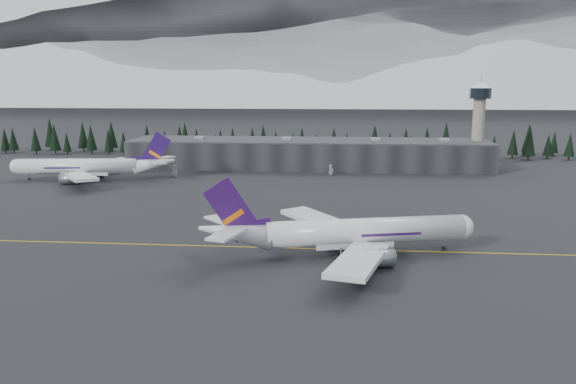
# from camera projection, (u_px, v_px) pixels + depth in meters

# --- Properties ---
(ground) EXTENTS (1400.00, 1400.00, 0.00)m
(ground) POSITION_uv_depth(u_px,v_px,m) (281.00, 245.00, 132.79)
(ground) COLOR black
(ground) RESTS_ON ground
(taxiline) EXTENTS (400.00, 0.40, 0.02)m
(taxiline) POSITION_uv_depth(u_px,v_px,m) (280.00, 248.00, 130.84)
(taxiline) COLOR gold
(taxiline) RESTS_ON ground
(terminal) EXTENTS (160.00, 30.00, 12.60)m
(terminal) POSITION_uv_depth(u_px,v_px,m) (308.00, 154.00, 253.79)
(terminal) COLOR black
(terminal) RESTS_ON ground
(control_tower) EXTENTS (10.00, 10.00, 37.70)m
(control_tower) POSITION_uv_depth(u_px,v_px,m) (479.00, 116.00, 246.99)
(control_tower) COLOR gray
(control_tower) RESTS_ON ground
(treeline) EXTENTS (360.00, 20.00, 15.00)m
(treeline) POSITION_uv_depth(u_px,v_px,m) (312.00, 142.00, 289.73)
(treeline) COLOR black
(treeline) RESTS_ON ground
(mountain_ridge) EXTENTS (4400.00, 900.00, 420.00)m
(mountain_ridge) POSITION_uv_depth(u_px,v_px,m) (331.00, 102.00, 1110.44)
(mountain_ridge) COLOR white
(mountain_ridge) RESTS_ON ground
(jet_main) EXTENTS (61.66, 56.24, 18.45)m
(jet_main) POSITION_uv_depth(u_px,v_px,m) (342.00, 233.00, 124.19)
(jet_main) COLOR silver
(jet_main) RESTS_ON ground
(jet_parked) EXTENTS (64.77, 59.48, 19.08)m
(jet_parked) POSITION_uv_depth(u_px,v_px,m) (92.00, 167.00, 220.87)
(jet_parked) COLOR silver
(jet_parked) RESTS_ON ground
(gse_vehicle_a) EXTENTS (2.47, 5.07, 1.39)m
(gse_vehicle_a) POSITION_uv_depth(u_px,v_px,m) (175.00, 176.00, 228.33)
(gse_vehicle_a) COLOR silver
(gse_vehicle_a) RESTS_ON ground
(gse_vehicle_b) EXTENTS (4.99, 3.42, 1.58)m
(gse_vehicle_b) POSITION_uv_depth(u_px,v_px,m) (331.00, 173.00, 233.39)
(gse_vehicle_b) COLOR silver
(gse_vehicle_b) RESTS_ON ground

